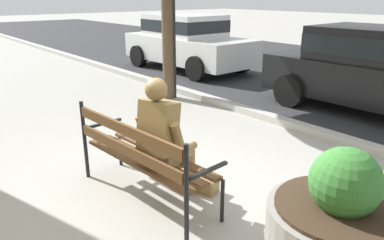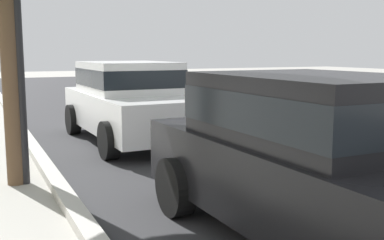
{
  "view_description": "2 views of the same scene",
  "coord_description": "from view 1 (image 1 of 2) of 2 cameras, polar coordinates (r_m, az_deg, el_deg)",
  "views": [
    {
      "loc": [
        3.05,
        -2.1,
        2.11
      ],
      "look_at": [
        -0.04,
        0.46,
        0.75
      ],
      "focal_mm": 34.84,
      "sensor_mm": 36.0,
      "label": 1
    },
    {
      "loc": [
        3.29,
        1.98,
        1.76
      ],
      "look_at": [
        -2.62,
        4.77,
        0.8
      ],
      "focal_mm": 43.7,
      "sensor_mm": 36.0,
      "label": 2
    }
  ],
  "objects": [
    {
      "name": "parked_car_white",
      "position": [
        11.03,
        -0.83,
        12.1
      ],
      "size": [
        4.13,
        1.99,
        1.56
      ],
      "color": "silver",
      "rests_on": "ground"
    },
    {
      "name": "concrete_planter",
      "position": [
        3.09,
        21.38,
        -16.11
      ],
      "size": [
        1.06,
        1.06,
        1.1
      ],
      "color": "gray",
      "rests_on": "ground"
    },
    {
      "name": "bronze_statue_seated",
      "position": [
        3.81,
        -3.58,
        -3.54
      ],
      "size": [
        0.61,
        0.87,
        1.37
      ],
      "color": "olive",
      "rests_on": "ground"
    },
    {
      "name": "parked_car_black",
      "position": [
        7.59,
        26.81,
        7.09
      ],
      "size": [
        4.13,
        1.99,
        1.56
      ],
      "color": "black",
      "rests_on": "ground"
    },
    {
      "name": "ground_plane",
      "position": [
        4.26,
        -4.49,
        -11.04
      ],
      "size": [
        80.0,
        80.0,
        0.0
      ],
      "primitive_type": "plane",
      "color": "#9E9B93"
    },
    {
      "name": "park_bench",
      "position": [
        3.92,
        -7.96,
        -5.01
      ],
      "size": [
        1.83,
        0.66,
        0.95
      ],
      "color": "brown",
      "rests_on": "ground"
    },
    {
      "name": "curb_stone",
      "position": [
        6.2,
        17.9,
        -1.53
      ],
      "size": [
        60.0,
        0.2,
        0.12
      ],
      "primitive_type": "cube",
      "color": "#B2AFA8",
      "rests_on": "ground"
    }
  ]
}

